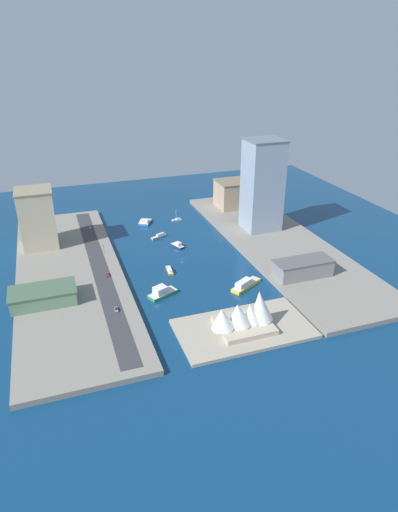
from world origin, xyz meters
The scene contains 23 objects.
ground_plane centered at (0.00, 0.00, 0.00)m, with size 440.00×440.00×0.00m, color navy.
quay_west centered at (-81.16, 0.00, 1.64)m, with size 70.00×240.00×3.29m, color gray.
quay_east centered at (81.16, 0.00, 1.64)m, with size 70.00×240.00×3.29m, color gray.
peninsula_point centered at (-6.40, 98.02, 1.00)m, with size 75.51×42.53×2.00m, color #A89E89.
road_strip centered at (60.49, 0.00, 3.36)m, with size 11.26×228.00×0.15m, color #38383D.
patrol_launch_navy centered at (-3.78, -22.50, 1.42)m, with size 9.43×13.60×3.95m.
sailboat_small_white centered at (-19.71, -77.94, 0.85)m, with size 9.75×3.20×10.20m.
ferry_yellow_fast centered at (-27.56, 54.05, 2.21)m, with size 25.12×18.12×5.86m.
water_taxi_orange centered at (13.77, 16.17, 1.11)m, with size 4.36×14.33×3.12m.
catamaran_blue centered at (9.37, -80.01, 1.55)m, with size 15.05×17.22×4.06m.
yacht_sleek_gray centered at (5.71, -44.84, 1.27)m, with size 15.37×8.94×3.39m.
ferry_green_doubledeck centered at (27.36, 46.17, 2.50)m, with size 21.29×14.83×6.82m.
warehouse_low_gray centered at (-68.21, 57.46, 9.17)m, with size 40.14×16.75×11.70m.
terminal_long_green centered at (98.76, 35.51, 8.01)m, with size 39.66×21.70×9.40m.
apartment_midrise_tan centered at (-78.95, -87.93, 15.90)m, with size 30.68×28.67×25.17m.
office_block_beige centered at (97.78, -53.43, 25.92)m, with size 26.56×27.38×45.21m.
tower_tall_glass centered at (-79.53, -30.09, 40.73)m, with size 29.44×27.35×74.82m.
pickup_red centered at (57.01, 13.71, 4.16)m, with size 2.07×5.22×1.44m.
sedan_silver centered at (58.76, 59.23, 4.22)m, with size 1.98×5.18×1.61m.
van_white centered at (57.65, -77.50, 4.22)m, with size 1.85×4.85×1.59m.
traffic_light_waterfront centered at (53.76, -23.50, 7.63)m, with size 0.36×0.36×6.50m.
opera_landmark centered at (-6.35, 98.02, 10.39)m, with size 37.50×26.42×22.48m.
park_tree_cluster centered at (-80.77, -46.49, 9.04)m, with size 14.68×21.81×9.44m.
Camera 1 is at (85.82, 285.28, 147.22)m, focal length 31.14 mm.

